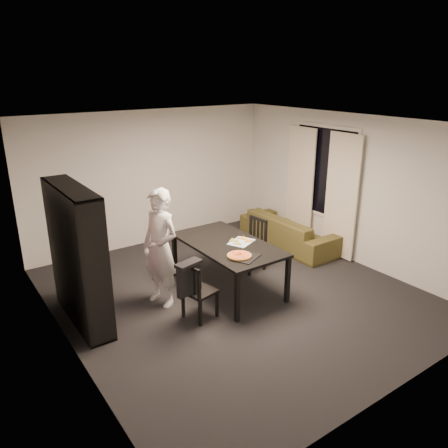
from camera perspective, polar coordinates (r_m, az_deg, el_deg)
room at (r=6.36m, az=1.53°, el=1.34°), size 5.01×5.51×2.61m
window_pane at (r=8.36m, az=12.95°, el=6.68°), size 0.02×1.40×1.60m
window_frame at (r=8.36m, az=12.93°, el=6.68°), size 0.03×1.52×1.72m
curtain_left at (r=8.06m, az=15.07°, el=3.46°), size 0.03×0.70×2.25m
curtain_right at (r=8.73m, az=9.89°, el=5.05°), size 0.03×0.70×2.25m
bookshelf at (r=6.10m, az=-18.58°, el=-4.03°), size 0.35×1.50×1.90m
dining_table at (r=6.73m, az=0.49°, el=-3.04°), size 1.03×1.85×0.77m
chair_left at (r=6.00m, az=-3.74°, el=-8.36°), size 0.47×0.47×0.84m
chair_right at (r=7.52m, az=3.89°, el=-2.13°), size 0.46×0.46×0.90m
draped_jacket at (r=5.84m, az=-4.59°, el=-6.87°), size 0.40×0.24×0.46m
person at (r=6.31m, az=-8.30°, el=-3.14°), size 0.58×0.73×1.74m
baking_tray at (r=6.21m, az=2.80°, el=-4.33°), size 0.50×0.46×0.01m
pepperoni_pizza at (r=6.20m, az=2.02°, el=-4.13°), size 0.35×0.35×0.03m
kitchen_towel at (r=6.74m, az=2.27°, el=-2.36°), size 0.49×0.44×0.01m
pizza_slices at (r=6.77m, az=2.09°, el=-2.17°), size 0.37×0.31×0.01m
sofa at (r=8.65m, az=8.48°, el=-0.85°), size 0.83×2.12×0.62m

